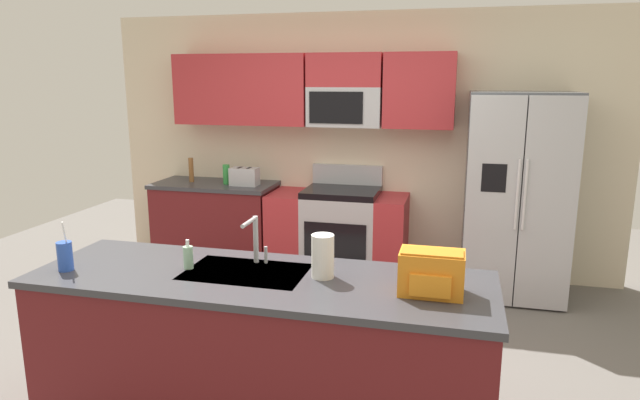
% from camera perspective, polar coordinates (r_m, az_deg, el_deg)
% --- Properties ---
extents(ground_plane, '(9.00, 9.00, 0.00)m').
position_cam_1_polar(ground_plane, '(4.09, -2.07, -16.35)').
color(ground_plane, '#66605B').
rests_on(ground_plane, ground).
extents(kitchen_wall_unit, '(5.20, 0.43, 2.60)m').
position_cam_1_polar(kitchen_wall_unit, '(5.66, 2.35, 7.40)').
color(kitchen_wall_unit, beige).
rests_on(kitchen_wall_unit, ground).
extents(back_counter, '(1.25, 0.63, 0.90)m').
position_cam_1_polar(back_counter, '(5.98, -10.57, -2.49)').
color(back_counter, maroon).
rests_on(back_counter, ground).
extents(range_oven, '(1.36, 0.61, 1.10)m').
position_cam_1_polar(range_oven, '(5.58, 1.83, -3.46)').
color(range_oven, '#B7BABF').
rests_on(range_oven, ground).
extents(refrigerator, '(0.90, 0.76, 1.85)m').
position_cam_1_polar(refrigerator, '(5.30, 19.47, 0.35)').
color(refrigerator, '#4C4F54').
rests_on(refrigerator, ground).
extents(island_counter, '(2.56, 0.82, 0.90)m').
position_cam_1_polar(island_counter, '(3.28, -6.05, -15.08)').
color(island_counter, maroon).
rests_on(island_counter, ground).
extents(toaster, '(0.28, 0.16, 0.18)m').
position_cam_1_polar(toaster, '(5.68, -7.74, 2.40)').
color(toaster, '#B7BABF').
rests_on(toaster, back_counter).
extents(pepper_mill, '(0.05, 0.05, 0.25)m').
position_cam_1_polar(pepper_mill, '(5.97, -13.07, 3.03)').
color(pepper_mill, brown).
rests_on(pepper_mill, back_counter).
extents(bottle_green, '(0.07, 0.07, 0.20)m').
position_cam_1_polar(bottle_green, '(5.78, -9.58, 2.61)').
color(bottle_green, green).
rests_on(bottle_green, back_counter).
extents(sink_faucet, '(0.09, 0.21, 0.28)m').
position_cam_1_polar(sink_faucet, '(3.25, -6.68, -3.70)').
color(sink_faucet, '#B7BABF').
rests_on(sink_faucet, island_counter).
extents(drink_cup_blue, '(0.08, 0.08, 0.29)m').
position_cam_1_polar(drink_cup_blue, '(3.46, -24.68, -5.23)').
color(drink_cup_blue, blue).
rests_on(drink_cup_blue, island_counter).
extents(soap_dispenser, '(0.06, 0.06, 0.17)m').
position_cam_1_polar(soap_dispenser, '(3.27, -13.36, -5.70)').
color(soap_dispenser, '#A5D8B2').
rests_on(soap_dispenser, island_counter).
extents(paper_towel_roll, '(0.12, 0.12, 0.24)m').
position_cam_1_polar(paper_towel_roll, '(3.03, 0.28, -5.77)').
color(paper_towel_roll, white).
rests_on(paper_towel_roll, island_counter).
extents(backpack, '(0.32, 0.22, 0.23)m').
position_cam_1_polar(backpack, '(2.86, 11.36, -7.24)').
color(backpack, orange).
rests_on(backpack, island_counter).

